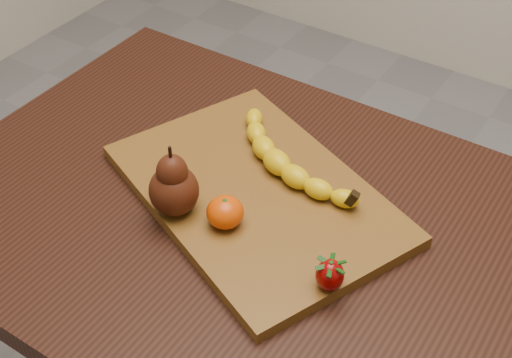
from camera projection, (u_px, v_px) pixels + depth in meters
The scene contains 6 objects.
table at pixel (252, 258), 1.13m from camera, with size 1.00×0.70×0.76m.
cutting_board at pixel (256, 194), 1.09m from camera, with size 0.45×0.30×0.02m, color brown.
banana at pixel (277, 162), 1.10m from camera, with size 0.24×0.06×0.04m, color yellow, non-canonical shape.
pear at pixel (173, 180), 1.01m from camera, with size 0.07×0.07×0.11m, color #3F180A, non-canonical shape.
mandarin at pixel (225, 212), 1.01m from camera, with size 0.05×0.05×0.05m, color #D34102.
strawberry at pixel (330, 274), 0.92m from camera, with size 0.04×0.04×0.05m, color #820304, non-canonical shape.
Camera 1 is at (0.43, -0.64, 1.51)m, focal length 50.00 mm.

